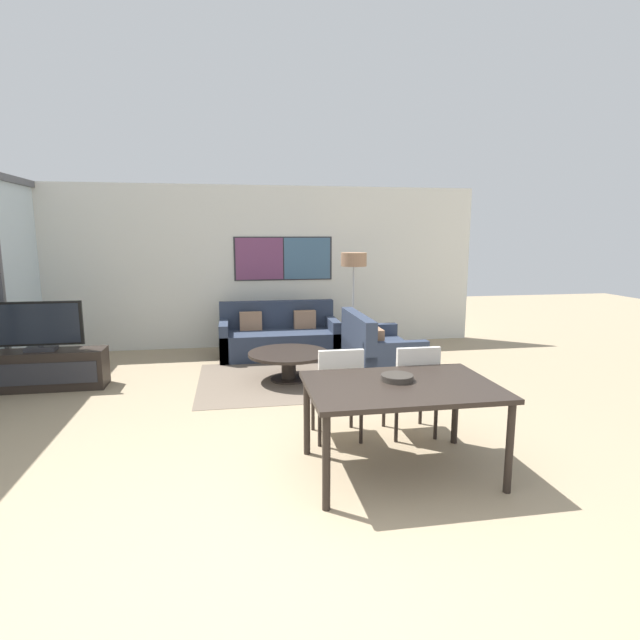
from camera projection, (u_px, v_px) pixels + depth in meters
name	position (u px, v px, depth m)	size (l,w,h in m)	color
ground_plane	(303.00, 551.00, 3.14)	(24.00, 24.00, 0.00)	#9E896B
wall_back	(256.00, 267.00, 8.73)	(7.99, 0.09, 2.80)	silver
area_rug	(289.00, 380.00, 6.83)	(2.44, 2.05, 0.01)	#706051
tv_console	(43.00, 370.00, 6.41)	(1.53, 0.42, 0.50)	black
television	(39.00, 327.00, 6.32)	(1.05, 0.20, 0.64)	#2D2D33
sofa_main	(279.00, 338.00, 8.20)	(1.90, 0.86, 0.87)	#2D384C
sofa_side	(376.00, 354.00, 7.12)	(0.86, 1.43, 0.87)	#2D384C
coffee_table	(289.00, 359.00, 6.78)	(1.10, 1.10, 0.39)	black
dining_table	(401.00, 392.00, 4.09)	(1.55, 1.07, 0.77)	black
dining_chair_left	(338.00, 389.00, 4.77)	(0.46, 0.46, 0.92)	beige
dining_chair_centre	(413.00, 386.00, 4.87)	(0.46, 0.46, 0.92)	beige
fruit_bowl	(397.00, 377.00, 4.17)	(0.27, 0.27, 0.05)	#332D28
floor_lamp	(354.00, 265.00, 8.11)	(0.42, 0.42, 1.68)	#2D2D33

